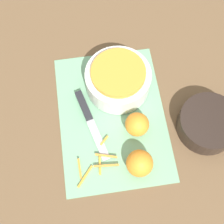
% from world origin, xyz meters
% --- Properties ---
extents(ground_plane, '(4.00, 4.00, 0.00)m').
position_xyz_m(ground_plane, '(0.00, 0.00, 0.00)').
color(ground_plane, brown).
extents(cutting_board, '(0.43, 0.30, 0.01)m').
position_xyz_m(cutting_board, '(0.00, 0.00, 0.00)').
color(cutting_board, '#75AD84').
rests_on(cutting_board, ground_plane).
extents(bowl_speckled, '(0.19, 0.19, 0.09)m').
position_xyz_m(bowl_speckled, '(-0.09, 0.03, 0.05)').
color(bowl_speckled, silver).
rests_on(bowl_speckled, cutting_board).
extents(bowl_dark, '(0.16, 0.16, 0.06)m').
position_xyz_m(bowl_dark, '(0.07, 0.26, 0.03)').
color(bowl_dark, black).
rests_on(bowl_dark, ground_plane).
extents(knife, '(0.22, 0.08, 0.02)m').
position_xyz_m(knife, '(-0.02, -0.07, 0.01)').
color(knife, '#232328').
rests_on(knife, cutting_board).
extents(orange_left, '(0.07, 0.07, 0.07)m').
position_xyz_m(orange_left, '(0.16, 0.05, 0.04)').
color(orange_left, orange).
rests_on(orange_left, cutting_board).
extents(orange_right, '(0.07, 0.07, 0.07)m').
position_xyz_m(orange_right, '(0.05, 0.06, 0.04)').
color(orange_right, orange).
rests_on(orange_right, cutting_board).
extents(peel_pile, '(0.13, 0.12, 0.01)m').
position_xyz_m(peel_pile, '(0.13, -0.06, 0.01)').
color(peel_pile, '#F99C30').
rests_on(peel_pile, cutting_board).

